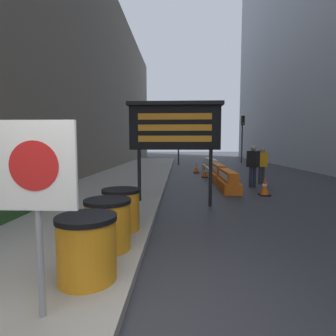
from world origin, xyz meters
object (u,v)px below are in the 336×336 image
Objects in this scene: barrel_drum_foreground at (87,248)px; message_board at (175,127)px; pedestrian_worker at (253,163)px; traffic_light_near_curb at (179,131)px; pedestrian_passerby at (262,163)px; jersey_barrier_white at (212,168)px; traffic_cone_far at (196,168)px; jersey_barrier_orange_far at (228,182)px; jersey_barrier_orange_near at (218,174)px; warning_sign at (36,179)px; barrel_drum_back at (121,209)px; jersey_barrier_cream at (208,166)px; traffic_cone_mid at (265,187)px; barrel_drum_middle at (108,224)px; traffic_cone_near at (205,172)px; traffic_light_far_side at (242,129)px.

message_board reaches higher than barrel_drum_foreground.
pedestrian_worker is at bearing 62.26° from barrel_drum_foreground.
pedestrian_passerby is at bearing -70.41° from traffic_light_near_curb.
jersey_barrier_white reaches higher than traffic_cone_far.
pedestrian_passerby reaches higher than jersey_barrier_orange_far.
jersey_barrier_orange_near is 2.11m from pedestrian_worker.
jersey_barrier_white is at bearing 75.86° from warning_sign.
pedestrian_worker reaches higher than barrel_drum_back.
traffic_light_near_curb reaches higher than barrel_drum_back.
pedestrian_passerby is at bearing 100.62° from pedestrian_worker.
jersey_barrier_cream is (0.00, 4.42, 0.03)m from jersey_barrier_orange_near.
traffic_cone_far is (-0.79, 3.58, -0.04)m from jersey_barrier_orange_near.
jersey_barrier_cream is at bearing 76.28° from barrel_drum_back.
jersey_barrier_white is at bearing 100.66° from traffic_cone_mid.
barrel_drum_middle is 0.37× the size of jersey_barrier_cream.
pedestrian_worker is (4.06, 6.80, 0.48)m from barrel_drum_middle.
message_board is 3.94m from traffic_cone_mid.
pedestrian_passerby is (1.74, -3.13, 0.54)m from jersey_barrier_white.
jersey_barrier_orange_near is at bearing 72.69° from barrel_drum_foreground.
message_board is (0.96, 2.53, 1.68)m from barrel_drum_back.
traffic_cone_far is at bearing -133.03° from jersey_barrier_cream.
warning_sign is 19.54m from traffic_light_near_curb.
traffic_light_near_curb is at bearing 86.72° from barrel_drum_middle.
jersey_barrier_orange_far is at bearing -80.85° from traffic_light_near_curb.
barrel_drum_foreground is 14.11m from jersey_barrier_cream.
pedestrian_passerby is (1.74, 1.57, 0.61)m from jersey_barrier_orange_far.
message_board reaches higher than pedestrian_worker.
barrel_drum_middle is at bearing -128.19° from traffic_cone_mid.
jersey_barrier_cream reaches higher than traffic_cone_near.
traffic_light_near_curb is (1.21, 19.45, 1.39)m from warning_sign.
traffic_cone_far is at bearing 121.12° from jersey_barrier_white.
jersey_barrier_white is at bearing -111.87° from traffic_light_far_side.
message_board is 18.13m from traffic_light_far_side.
message_board is at bearing 74.43° from barrel_drum_middle.
barrel_drum_back is 12.33m from jersey_barrier_cream.
pedestrian_worker reaches higher than jersey_barrier_white.
barrel_drum_middle reaches higher than traffic_cone_near.
traffic_cone_near is (2.43, 9.88, -0.24)m from barrel_drum_middle.
jersey_barrier_cream reaches higher than traffic_cone_mid.
warning_sign is 11.84m from traffic_cone_near.
traffic_cone_mid is (1.07, -5.67, -0.10)m from jersey_barrier_white.
traffic_cone_near is at bearing 109.25° from jersey_barrier_orange_near.
message_board is at bearing -90.25° from traffic_light_near_curb.
barrel_drum_foreground reaches higher than jersey_barrier_white.
warning_sign is 7.96m from traffic_cone_mid.
warning_sign is at bearing -119.16° from pedestrian_passerby.
traffic_cone_far is at bearing -119.05° from traffic_light_far_side.
jersey_barrier_orange_far is at bearing -98.75° from pedestrian_worker.
message_board is at bearing -85.23° from pedestrian_worker.
barrel_drum_middle and barrel_drum_back have the same top height.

